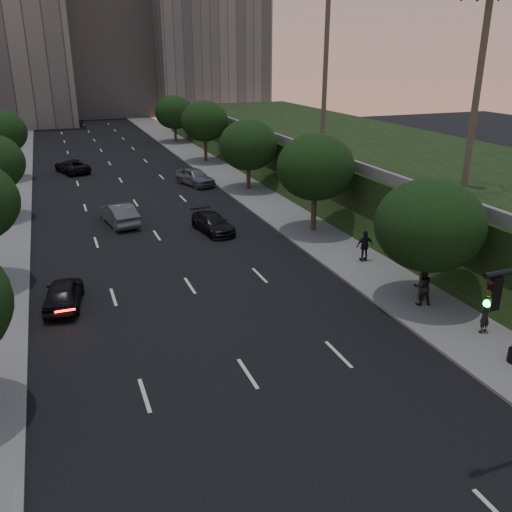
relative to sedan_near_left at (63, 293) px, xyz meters
name	(u,v)px	position (x,y,z in m)	size (l,w,h in m)	color
ground	(303,459)	(6.36, -13.80, -0.70)	(160.00, 160.00, 0.00)	black
road_surface	(140,209)	(6.36, 16.20, -0.69)	(16.00, 140.00, 0.02)	black
sidewalk_right	(260,197)	(16.61, 16.20, -0.62)	(4.50, 140.00, 0.15)	slate
embankment	(392,169)	(28.36, 14.20, 1.30)	(18.00, 90.00, 4.00)	black
parapet_wall	(306,148)	(19.86, 14.20, 3.65)	(0.35, 90.00, 0.70)	slate
office_block_mid	(103,44)	(12.36, 88.20, 12.30)	(22.00, 18.00, 26.00)	#ABA39D
office_block_right	(201,16)	(30.36, 82.20, 17.30)	(20.00, 22.00, 36.00)	gray
tree_right_a	(429,225)	(16.66, -5.80, 3.32)	(5.20, 5.20, 6.24)	#38281C
tree_right_b	(315,167)	(16.66, 6.20, 3.82)	(5.20, 5.20, 6.74)	#38281C
tree_right_c	(248,145)	(16.66, 19.20, 3.32)	(5.20, 5.20, 6.24)	#38281C
tree_right_d	(205,121)	(16.66, 33.20, 3.82)	(5.20, 5.20, 6.74)	#38281C
tree_right_e	(174,112)	(16.66, 48.20, 3.32)	(5.20, 5.20, 6.24)	#38281C
sedan_near_left	(63,293)	(0.00, 0.00, 0.00)	(1.65, 4.10, 1.40)	black
sedan_mid_left	(119,214)	(4.38, 12.74, 0.09)	(1.68, 4.81, 1.58)	#515458
sedan_far_left	(72,166)	(2.23, 32.53, -0.01)	(2.28, 4.94, 1.37)	black
sedan_near_right	(213,223)	(10.16, 8.63, -0.06)	(1.80, 4.42, 1.28)	black
sedan_far_right	(195,177)	(12.63, 22.69, 0.11)	(1.90, 4.71, 1.61)	slate
pedestrian_a	(485,316)	(17.13, -9.56, 0.24)	(0.58, 0.38, 1.58)	black
pedestrian_b	(422,286)	(16.30, -6.26, 0.41)	(0.93, 0.72, 1.91)	black
pedestrian_c	(365,246)	(16.86, -0.13, 0.37)	(1.07, 0.45, 1.83)	black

